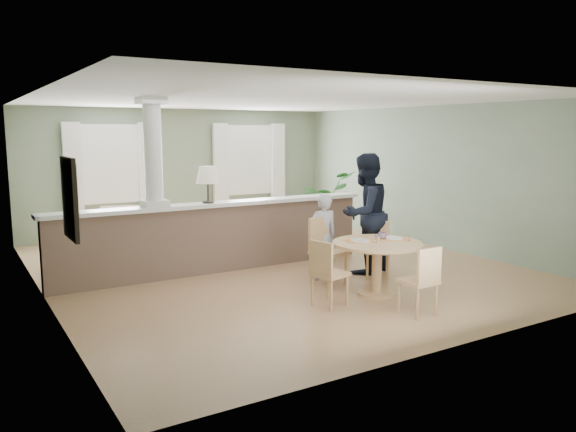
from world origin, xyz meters
TOP-DOWN VIEW (x-y plane):
  - ground at (0.00, 0.00)m, footprint 8.00×8.00m
  - room_shell at (-0.03, 0.63)m, footprint 7.02×8.02m
  - pony_wall at (-0.99, 0.20)m, footprint 5.32×0.38m
  - sofa at (-1.21, 1.57)m, footprint 3.28×2.00m
  - houseplant at (2.03, 1.50)m, footprint 1.62×1.54m
  - dining_table at (0.42, -2.12)m, footprint 1.21×1.21m
  - chair_far_boy at (0.14, -1.27)m, footprint 0.53×0.53m
  - chair_far_man at (1.06, -1.37)m, footprint 0.54×0.54m
  - chair_near at (0.29, -3.10)m, footprint 0.39×0.39m
  - chair_side at (-0.49, -2.21)m, footprint 0.47×0.47m
  - child_person at (0.24, -1.07)m, footprint 0.50×0.35m
  - man_person at (1.04, -1.07)m, footprint 1.04×0.88m

SIDE VIEW (x-z plane):
  - ground at x=0.00m, z-range 0.00..0.00m
  - sofa at x=-1.21m, z-range 0.00..0.90m
  - chair_far_man at x=1.06m, z-range 0.04..0.89m
  - chair_near at x=0.29m, z-range 0.04..0.90m
  - chair_side at x=-0.49m, z-range 0.04..0.90m
  - chair_far_boy at x=0.14m, z-range 0.05..1.02m
  - dining_table at x=0.42m, z-range 0.17..1.00m
  - child_person at x=0.24m, z-range 0.00..1.31m
  - houseplant at x=2.03m, z-range 0.00..1.41m
  - pony_wall at x=-0.99m, z-range -0.64..2.06m
  - man_person at x=1.04m, z-range 0.00..1.88m
  - room_shell at x=-0.03m, z-range 0.46..3.17m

